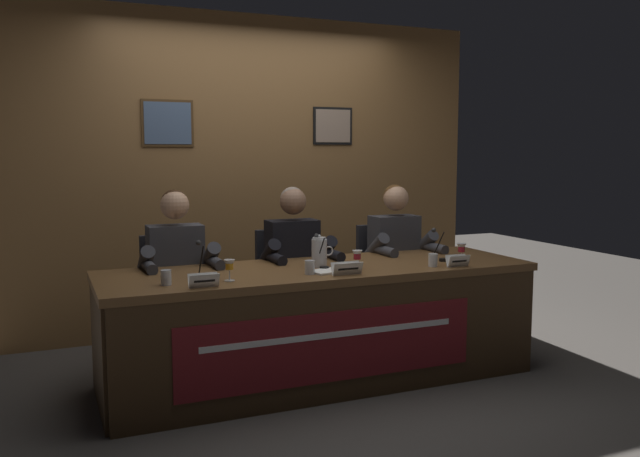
# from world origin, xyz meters

# --- Properties ---
(ground_plane) EXTENTS (12.00, 12.00, 0.00)m
(ground_plane) POSITION_xyz_m (0.00, 0.00, 0.00)
(ground_plane) COLOR #4C4742
(wall_back_panelled) EXTENTS (4.00, 0.14, 2.60)m
(wall_back_panelled) POSITION_xyz_m (-0.00, 1.44, 1.30)
(wall_back_panelled) COLOR brown
(wall_back_panelled) RESTS_ON ground_plane
(conference_table) EXTENTS (2.80, 0.88, 0.75)m
(conference_table) POSITION_xyz_m (-0.00, -0.11, 0.51)
(conference_table) COLOR brown
(conference_table) RESTS_ON ground_plane
(chair_left) EXTENTS (0.44, 0.45, 0.91)m
(chair_left) POSITION_xyz_m (-0.83, 0.62, 0.45)
(chair_left) COLOR black
(chair_left) RESTS_ON ground_plane
(panelist_left) EXTENTS (0.51, 0.48, 1.24)m
(panelist_left) POSITION_xyz_m (-0.83, 0.42, 0.72)
(panelist_left) COLOR black
(panelist_left) RESTS_ON ground_plane
(nameplate_left) EXTENTS (0.17, 0.06, 0.08)m
(nameplate_left) POSITION_xyz_m (-0.84, -0.36, 0.79)
(nameplate_left) COLOR white
(nameplate_left) RESTS_ON conference_table
(juice_glass_left) EXTENTS (0.06, 0.06, 0.12)m
(juice_glass_left) POSITION_xyz_m (-0.66, -0.22, 0.83)
(juice_glass_left) COLOR white
(juice_glass_left) RESTS_ON conference_table
(water_cup_left) EXTENTS (0.06, 0.06, 0.08)m
(water_cup_left) POSITION_xyz_m (-1.02, -0.20, 0.78)
(water_cup_left) COLOR silver
(water_cup_left) RESTS_ON conference_table
(microphone_left) EXTENTS (0.06, 0.17, 0.22)m
(microphone_left) POSITION_xyz_m (-0.79, -0.09, 0.82)
(microphone_left) COLOR black
(microphone_left) RESTS_ON conference_table
(chair_center) EXTENTS (0.44, 0.45, 0.91)m
(chair_center) POSITION_xyz_m (0.00, 0.62, 0.45)
(chair_center) COLOR black
(chair_center) RESTS_ON ground_plane
(panelist_center) EXTENTS (0.51, 0.48, 1.24)m
(panelist_center) POSITION_xyz_m (0.00, 0.42, 0.72)
(panelist_center) COLOR black
(panelist_center) RESTS_ON ground_plane
(nameplate_center) EXTENTS (0.19, 0.06, 0.08)m
(nameplate_center) POSITION_xyz_m (0.04, -0.33, 0.79)
(nameplate_center) COLOR white
(nameplate_center) RESTS_ON conference_table
(juice_glass_center) EXTENTS (0.06, 0.06, 0.12)m
(juice_glass_center) POSITION_xyz_m (0.17, -0.19, 0.83)
(juice_glass_center) COLOR white
(juice_glass_center) RESTS_ON conference_table
(water_cup_center) EXTENTS (0.06, 0.06, 0.08)m
(water_cup_center) POSITION_xyz_m (-0.16, -0.22, 0.78)
(water_cup_center) COLOR silver
(water_cup_center) RESTS_ON conference_table
(microphone_center) EXTENTS (0.06, 0.17, 0.22)m
(microphone_center) POSITION_xyz_m (-0.02, -0.06, 0.82)
(microphone_center) COLOR black
(microphone_center) RESTS_ON conference_table
(chair_right) EXTENTS (0.44, 0.45, 0.91)m
(chair_right) POSITION_xyz_m (0.83, 0.62, 0.45)
(chair_right) COLOR black
(chair_right) RESTS_ON ground_plane
(panelist_right) EXTENTS (0.51, 0.48, 1.24)m
(panelist_right) POSITION_xyz_m (0.83, 0.42, 0.72)
(panelist_right) COLOR black
(panelist_right) RESTS_ON ground_plane
(nameplate_right) EXTENTS (0.15, 0.06, 0.08)m
(nameplate_right) POSITION_xyz_m (0.82, -0.35, 0.79)
(nameplate_right) COLOR white
(nameplate_right) RESTS_ON conference_table
(juice_glass_right) EXTENTS (0.06, 0.06, 0.12)m
(juice_glass_right) POSITION_xyz_m (0.96, -0.19, 0.83)
(juice_glass_right) COLOR white
(juice_glass_right) RESTS_ON conference_table
(water_cup_right) EXTENTS (0.06, 0.06, 0.08)m
(water_cup_right) POSITION_xyz_m (0.68, -0.28, 0.78)
(water_cup_right) COLOR silver
(water_cup_right) RESTS_ON conference_table
(microphone_right) EXTENTS (0.06, 0.17, 0.22)m
(microphone_right) POSITION_xyz_m (0.86, -0.09, 0.82)
(microphone_right) COLOR black
(microphone_right) RESTS_ON conference_table
(water_pitcher_central) EXTENTS (0.15, 0.10, 0.21)m
(water_pitcher_central) POSITION_xyz_m (-0.00, 0.01, 0.84)
(water_pitcher_central) COLOR silver
(water_pitcher_central) RESTS_ON conference_table
(document_stack_center) EXTENTS (0.24, 0.19, 0.01)m
(document_stack_center) POSITION_xyz_m (-0.03, -0.19, 0.75)
(document_stack_center) COLOR white
(document_stack_center) RESTS_ON conference_table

